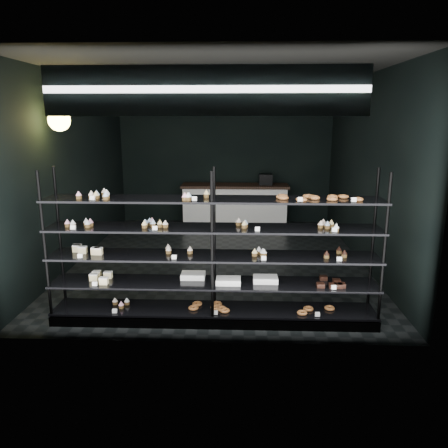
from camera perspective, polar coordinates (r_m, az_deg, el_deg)
The scene contains 5 objects.
room at distance 7.56m, azimuth -0.61°, elevation 7.00°, with size 5.01×6.01×3.20m.
display_shelf at distance 5.39m, azimuth -1.65°, elevation -6.44°, with size 4.00×0.50×1.91m.
signage at distance 4.59m, azimuth -2.48°, elevation 17.01°, with size 3.30×0.05×0.50m.
pendant_lamp at distance 6.73m, azimuth -20.73°, elevation 12.58°, with size 0.31×0.31×0.88m.
service_counter at distance 10.19m, azimuth 1.49°, elevation 2.52°, with size 2.46×0.65×1.23m.
Camera 1 is at (0.36, -7.49, 2.49)m, focal length 35.00 mm.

